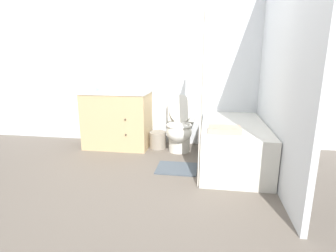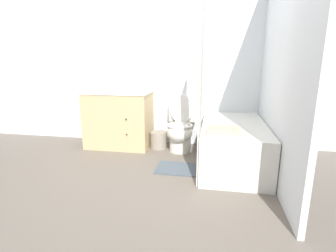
# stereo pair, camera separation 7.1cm
# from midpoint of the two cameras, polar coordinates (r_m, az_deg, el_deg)

# --- Properties ---
(ground_plane) EXTENTS (14.00, 14.00, 0.00)m
(ground_plane) POSITION_cam_midpoint_polar(r_m,az_deg,el_deg) (2.73, -3.84, -14.35)
(ground_plane) COLOR #6B6056
(wall_back) EXTENTS (8.00, 0.06, 2.50)m
(wall_back) POSITION_cam_midpoint_polar(r_m,az_deg,el_deg) (4.06, 1.65, 13.50)
(wall_back) COLOR silver
(wall_back) RESTS_ON ground_plane
(wall_right) EXTENTS (0.05, 2.67, 2.50)m
(wall_right) POSITION_cam_midpoint_polar(r_m,az_deg,el_deg) (3.24, 23.33, 12.17)
(wall_right) COLOR silver
(wall_right) RESTS_ON ground_plane
(vanity_cabinet) EXTENTS (0.98, 0.60, 0.85)m
(vanity_cabinet) POSITION_cam_midpoint_polar(r_m,az_deg,el_deg) (4.05, -10.12, 1.67)
(vanity_cabinet) COLOR tan
(vanity_cabinet) RESTS_ON ground_plane
(sink_faucet) EXTENTS (0.14, 0.12, 0.12)m
(sink_faucet) POSITION_cam_midpoint_polar(r_m,az_deg,el_deg) (4.17, -9.45, 8.34)
(sink_faucet) COLOR silver
(sink_faucet) RESTS_ON vanity_cabinet
(toilet) EXTENTS (0.40, 0.62, 0.81)m
(toilet) POSITION_cam_midpoint_polar(r_m,az_deg,el_deg) (3.82, 3.31, -0.46)
(toilet) COLOR silver
(toilet) RESTS_ON ground_plane
(bathtub) EXTENTS (0.77, 1.49, 0.53)m
(bathtub) POSITION_cam_midpoint_polar(r_m,az_deg,el_deg) (3.42, 14.50, -3.81)
(bathtub) COLOR silver
(bathtub) RESTS_ON ground_plane
(shower_curtain) EXTENTS (0.02, 0.43, 1.93)m
(shower_curtain) POSITION_cam_midpoint_polar(r_m,az_deg,el_deg) (2.76, 7.84, 7.20)
(shower_curtain) COLOR silver
(shower_curtain) RESTS_ON ground_plane
(wastebasket) EXTENTS (0.25, 0.25, 0.25)m
(wastebasket) POSITION_cam_midpoint_polar(r_m,az_deg,el_deg) (3.97, -1.51, -3.07)
(wastebasket) COLOR gray
(wastebasket) RESTS_ON ground_plane
(tissue_box) EXTENTS (0.14, 0.12, 0.11)m
(tissue_box) POSITION_cam_midpoint_polar(r_m,az_deg,el_deg) (4.00, -8.68, 8.29)
(tissue_box) COLOR white
(tissue_box) RESTS_ON vanity_cabinet
(soap_dispenser) EXTENTS (0.05, 0.05, 0.13)m
(soap_dispenser) POSITION_cam_midpoint_polar(r_m,az_deg,el_deg) (3.86, -5.06, 8.35)
(soap_dispenser) COLOR silver
(soap_dispenser) RESTS_ON vanity_cabinet
(hand_towel_folded) EXTENTS (0.22, 0.15, 0.07)m
(hand_towel_folded) POSITION_cam_midpoint_polar(r_m,az_deg,el_deg) (3.99, -15.68, 7.73)
(hand_towel_folded) COLOR silver
(hand_towel_folded) RESTS_ON vanity_cabinet
(bath_towel_folded) EXTENTS (0.35, 0.22, 0.07)m
(bath_towel_folded) POSITION_cam_midpoint_polar(r_m,az_deg,el_deg) (2.90, 12.74, -0.84)
(bath_towel_folded) COLOR tan
(bath_towel_folded) RESTS_ON bathtub
(bath_mat) EXTENTS (0.49, 0.40, 0.02)m
(bath_mat) POSITION_cam_midpoint_polar(r_m,az_deg,el_deg) (3.26, 2.52, -9.20)
(bath_mat) COLOR #4C5660
(bath_mat) RESTS_ON ground_plane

